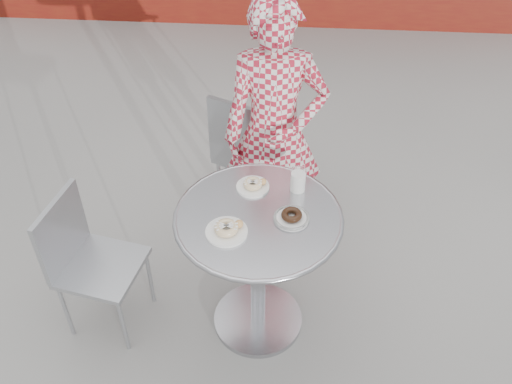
# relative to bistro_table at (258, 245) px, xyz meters

# --- Properties ---
(ground) EXTENTS (60.00, 60.00, 0.00)m
(ground) POSITION_rel_bistro_table_xyz_m (-0.05, 0.04, -0.59)
(ground) COLOR #9F9C97
(ground) RESTS_ON ground
(bistro_table) EXTENTS (0.77, 0.77, 0.78)m
(bistro_table) POSITION_rel_bistro_table_xyz_m (0.00, 0.00, 0.00)
(bistro_table) COLOR #B4B4B9
(bistro_table) RESTS_ON ground
(chair_far) EXTENTS (0.56, 0.56, 0.89)m
(chair_far) POSITION_rel_bistro_table_xyz_m (-0.07, 0.89, -0.31)
(chair_far) COLOR #9DA0A5
(chair_far) RESTS_ON ground
(chair_left) EXTENTS (0.45, 0.44, 0.78)m
(chair_left) POSITION_rel_bistro_table_xyz_m (-0.79, -0.03, -0.35)
(chair_left) COLOR #9DA0A5
(chair_left) RESTS_ON ground
(seated_person) EXTENTS (0.59, 0.41, 1.53)m
(seated_person) POSITION_rel_bistro_table_xyz_m (0.04, 0.66, 0.18)
(seated_person) COLOR #A5192C
(seated_person) RESTS_ON ground
(plate_far) EXTENTS (0.16, 0.16, 0.04)m
(plate_far) POSITION_rel_bistro_table_xyz_m (-0.04, 0.19, 0.21)
(plate_far) COLOR white
(plate_far) RESTS_ON bistro_table
(plate_near) EXTENTS (0.19, 0.19, 0.05)m
(plate_near) POSITION_rel_bistro_table_xyz_m (-0.13, -0.11, 0.21)
(plate_near) COLOR white
(plate_near) RESTS_ON bistro_table
(plate_checker) EXTENTS (0.16, 0.16, 0.04)m
(plate_checker) POSITION_rel_bistro_table_xyz_m (0.15, -0.01, 0.20)
(plate_checker) COLOR white
(plate_checker) RESTS_ON bistro_table
(milk_cup) EXTENTS (0.08, 0.08, 0.12)m
(milk_cup) POSITION_rel_bistro_table_xyz_m (0.17, 0.19, 0.25)
(milk_cup) COLOR white
(milk_cup) RESTS_ON bistro_table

